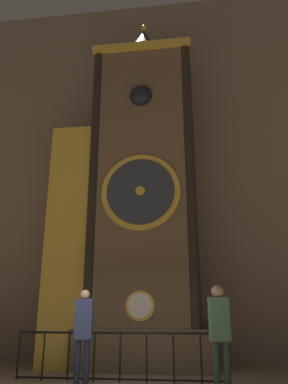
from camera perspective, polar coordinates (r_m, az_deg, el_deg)
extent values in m
cube|color=#7A6656|center=(12.83, 0.27, 5.10)|extent=(24.00, 0.30, 12.81)
cube|color=brown|center=(10.44, 0.00, -22.78)|extent=(3.55, 1.61, 0.99)
cube|color=brown|center=(11.11, 0.00, 2.17)|extent=(2.84, 1.40, 8.41)
cube|color=gold|center=(13.04, -0.06, 19.48)|extent=(3.06, 1.54, 0.20)
cylinder|color=gold|center=(9.68, -0.59, -16.94)|extent=(0.73, 0.05, 0.73)
cylinder|color=silver|center=(9.65, -0.62, -16.93)|extent=(0.60, 0.03, 0.60)
cylinder|color=gold|center=(10.20, -0.54, 0.05)|extent=(2.17, 0.07, 2.17)
cylinder|color=#2D333D|center=(10.16, -0.57, 0.13)|extent=(1.87, 0.04, 1.87)
cylinder|color=gold|center=(10.14, -0.59, 0.16)|extent=(0.26, 0.03, 0.26)
cube|color=#3A2D21|center=(11.96, -0.14, 13.15)|extent=(0.87, 0.42, 0.87)
sphere|color=black|center=(11.59, -0.43, 14.26)|extent=(0.70, 0.70, 0.70)
cylinder|color=black|center=(10.80, -7.60, 2.94)|extent=(0.30, 0.30, 8.41)
cylinder|color=black|center=(10.46, 6.97, 3.65)|extent=(0.30, 0.30, 8.41)
cylinder|color=gold|center=(13.27, 0.00, 20.06)|extent=(1.09, 1.09, 0.30)
cone|color=black|center=(13.64, 0.00, 21.97)|extent=(1.04, 1.04, 0.86)
sphere|color=gold|center=(14.00, 0.00, 23.69)|extent=(0.20, 0.20, 0.20)
cube|color=brown|center=(11.11, -10.71, -7.37)|extent=(1.21, 1.19, 6.71)
cube|color=gold|center=(10.54, -11.72, -6.73)|extent=(1.27, 0.06, 6.71)
cylinder|color=black|center=(9.27, -18.57, -22.51)|extent=(0.04, 0.04, 0.98)
cylinder|color=black|center=(9.05, -15.10, -22.93)|extent=(0.04, 0.04, 0.98)
cylinder|color=black|center=(8.86, -11.44, -23.29)|extent=(0.04, 0.04, 0.98)
cylinder|color=black|center=(8.70, -7.62, -23.57)|extent=(0.04, 0.04, 0.98)
cylinder|color=black|center=(8.58, -3.66, -23.76)|extent=(0.04, 0.04, 0.98)
cylinder|color=black|center=(8.49, 0.40, -23.85)|extent=(0.04, 0.04, 0.98)
cylinder|color=black|center=(8.44, 4.54, -23.83)|extent=(0.04, 0.04, 0.98)
cylinder|color=black|center=(8.43, 8.70, -23.70)|extent=(0.04, 0.04, 0.98)
cylinder|color=black|center=(8.45, 12.85, -23.46)|extent=(0.04, 0.04, 0.98)
cylinder|color=black|center=(8.55, -3.60, -20.63)|extent=(4.49, 0.05, 0.05)
cylinder|color=black|center=(8.63, -3.73, -26.59)|extent=(4.49, 0.04, 0.04)
cylinder|color=#1B213A|center=(8.06, -10.13, -24.29)|extent=(0.11, 0.11, 0.86)
cylinder|color=#1B213A|center=(8.01, -8.78, -24.40)|extent=(0.11, 0.11, 0.86)
cube|color=navy|center=(7.98, -9.14, -18.53)|extent=(0.36, 0.26, 0.76)
sphere|color=tan|center=(7.99, -8.97, -15.18)|extent=(0.19, 0.19, 0.19)
cylinder|color=#213427|center=(7.26, 11.02, -24.88)|extent=(0.11, 0.11, 0.88)
cylinder|color=#213427|center=(7.27, 12.58, -24.78)|extent=(0.11, 0.11, 0.88)
cube|color=#385642|center=(7.21, 11.36, -18.43)|extent=(0.38, 0.29, 0.75)
sphere|color=#8C664C|center=(7.23, 11.12, -14.66)|extent=(0.23, 0.23, 0.23)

